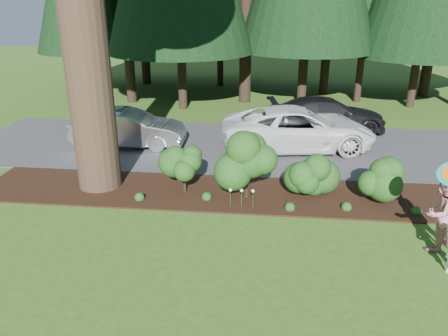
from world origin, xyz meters
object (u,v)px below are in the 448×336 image
(car_white_suv, at_px, (298,128))
(car_silver_wagon, at_px, (128,128))
(adult, at_px, (440,213))
(car_dark_suv, at_px, (327,115))

(car_white_suv, bearing_deg, car_silver_wagon, 83.84)
(adult, bearing_deg, car_white_suv, -103.88)
(car_white_suv, bearing_deg, adult, -166.84)
(car_silver_wagon, bearing_deg, adult, -126.37)
(car_white_suv, height_order, car_dark_suv, car_white_suv)
(car_dark_suv, bearing_deg, car_silver_wagon, 100.55)
(car_silver_wagon, xyz_separation_m, adult, (9.04, -6.19, 0.18))
(car_white_suv, xyz_separation_m, adult, (2.75, -6.57, 0.09))
(car_dark_suv, distance_m, adult, 9.05)
(car_white_suv, relative_size, car_dark_suv, 1.15)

